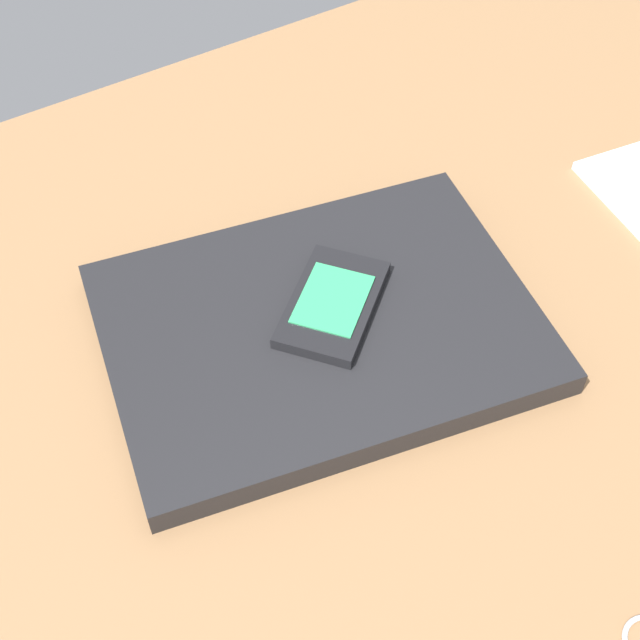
# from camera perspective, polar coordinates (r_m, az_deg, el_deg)

# --- Properties ---
(desk_surface) EXTENTS (1.20, 0.80, 0.03)m
(desk_surface) POSITION_cam_1_polar(r_m,az_deg,el_deg) (0.71, -1.42, -2.89)
(desk_surface) COLOR olive
(desk_surface) RESTS_ON ground
(laptop_closed) EXTENTS (0.37, 0.30, 0.02)m
(laptop_closed) POSITION_cam_1_polar(r_m,az_deg,el_deg) (0.70, -0.00, -0.47)
(laptop_closed) COLOR black
(laptop_closed) RESTS_ON desk_surface
(cell_phone_on_laptop) EXTENTS (0.12, 0.12, 0.01)m
(cell_phone_on_laptop) POSITION_cam_1_polar(r_m,az_deg,el_deg) (0.69, 0.81, 1.04)
(cell_phone_on_laptop) COLOR black
(cell_phone_on_laptop) RESTS_ON laptop_closed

